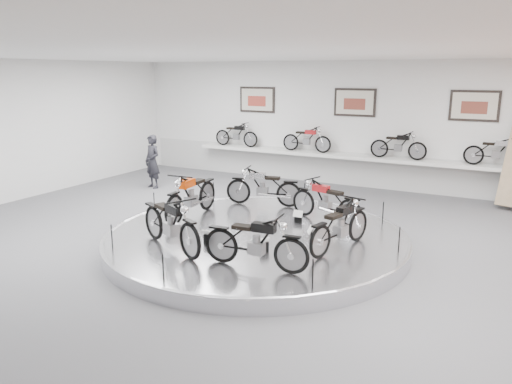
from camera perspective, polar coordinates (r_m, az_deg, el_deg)
The scene contains 21 objects.
floor at distance 10.50m, azimuth -0.78°, elevation -6.70°, with size 16.00×16.00×0.00m, color #525255.
ceiling at distance 9.86m, azimuth -0.85°, elevation 15.68°, with size 16.00×16.00×0.00m, color white.
wall_back at distance 16.42m, azimuth 11.15°, elevation 7.58°, with size 16.00×16.00×0.00m, color silver.
dado_band at distance 16.61m, azimuth 10.90°, elevation 2.59°, with size 15.68×0.04×1.10m, color #BCBCBA.
display_platform at distance 10.70m, azimuth -0.00°, elevation -5.46°, with size 6.40×6.40×0.30m, color silver.
platform_rim at distance 10.66m, azimuth -0.00°, elevation -4.85°, with size 6.40×6.40×0.10m, color #B2B2BA.
shelf at distance 16.26m, azimuth 10.68°, elevation 3.99°, with size 11.00×0.55×0.10m, color silver.
poster_left at distance 17.66m, azimuth 0.12°, elevation 10.51°, with size 1.35×0.06×0.88m, color beige.
poster_center at distance 16.32m, azimuth 11.22°, elevation 10.01°, with size 1.35×0.06×0.88m, color beige.
poster_right at distance 15.67m, azimuth 23.69°, elevation 9.01°, with size 1.35×0.06×0.88m, color beige.
shelf_bike_a at distance 17.89m, azimuth -2.26°, elevation 6.41°, with size 1.22×0.42×0.73m, color black, non-canonical shape.
shelf_bike_b at distance 16.70m, azimuth 5.81°, elevation 5.84°, with size 1.22×0.42×0.73m, color maroon, non-canonical shape.
shelf_bike_c at distance 15.83m, azimuth 15.94°, elevation 4.97°, with size 1.22×0.42×0.73m, color black, non-canonical shape.
shelf_bike_d at distance 15.50m, azimuth 25.73°, elevation 3.97°, with size 1.22×0.42×0.73m, color #B9BABF, non-canonical shape.
bike_a at distance 11.46m, azimuth 8.01°, elevation -1.00°, with size 1.63×0.58×0.96m, color maroon, non-canonical shape.
bike_b at distance 12.70m, azimuth 0.84°, elevation 0.62°, with size 1.67×0.59×0.98m, color #B9BABF, non-canonical shape.
bike_c at distance 11.70m, azimuth -7.40°, elevation -0.33°, with size 1.87×0.66×1.10m, color #C13705, non-canonical shape.
bike_d at distance 9.69m, azimuth -9.73°, elevation -3.45°, with size 1.82×0.64×1.07m, color black, non-canonical shape.
bike_e at distance 8.64m, azimuth -0.06°, elevation -5.69°, with size 1.66×0.58×0.97m, color black, non-canonical shape.
bike_f at distance 9.68m, azimuth 9.61°, elevation -3.76°, with size 1.65×0.58×0.97m, color black, non-canonical shape.
visitor at distance 16.28m, azimuth -11.75°, elevation 3.42°, with size 0.62×0.41×1.71m, color black.
Camera 1 is at (4.75, -8.63, 3.63)m, focal length 35.00 mm.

